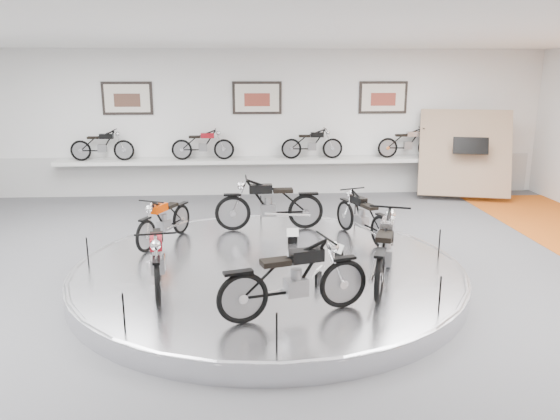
{
  "coord_description": "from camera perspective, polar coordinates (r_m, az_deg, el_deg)",
  "views": [
    {
      "loc": [
        -0.36,
        -8.25,
        3.42
      ],
      "look_at": [
        0.21,
        0.6,
        1.15
      ],
      "focal_mm": 35.0,
      "sensor_mm": 36.0,
      "label": 1
    }
  ],
  "objects": [
    {
      "name": "floor",
      "position": [
        8.94,
        -1.13,
        -8.16
      ],
      "size": [
        16.0,
        16.0,
        0.0
      ],
      "primitive_type": "plane",
      "color": "#505053",
      "rests_on": "ground"
    },
    {
      "name": "ceiling",
      "position": [
        8.28,
        -1.27,
        18.36
      ],
      "size": [
        16.0,
        16.0,
        0.0
      ],
      "primitive_type": "plane",
      "rotation": [
        3.14,
        0.0,
        0.0
      ],
      "color": "white",
      "rests_on": "wall_back"
    },
    {
      "name": "wall_back",
      "position": [
        15.32,
        -2.39,
        9.02
      ],
      "size": [
        16.0,
        0.0,
        16.0
      ],
      "primitive_type": "plane",
      "rotation": [
        1.57,
        0.0,
        0.0
      ],
      "color": "white",
      "rests_on": "floor"
    },
    {
      "name": "dado_band",
      "position": [
        15.5,
        -2.33,
        3.67
      ],
      "size": [
        15.68,
        0.04,
        1.1
      ],
      "primitive_type": "cube",
      "color": "#BCBCBA",
      "rests_on": "floor"
    },
    {
      "name": "display_platform",
      "position": [
        9.16,
        -1.22,
        -6.57
      ],
      "size": [
        6.4,
        6.4,
        0.3
      ],
      "primitive_type": "cylinder",
      "color": "silver",
      "rests_on": "floor"
    },
    {
      "name": "platform_rim",
      "position": [
        9.12,
        -1.23,
        -5.87
      ],
      "size": [
        6.4,
        6.4,
        0.1
      ],
      "primitive_type": "torus",
      "color": "#B2B2BA",
      "rests_on": "display_platform"
    },
    {
      "name": "shelf",
      "position": [
        15.15,
        -2.32,
        5.14
      ],
      "size": [
        11.0,
        0.55,
        0.1
      ],
      "primitive_type": "cube",
      "color": "silver",
      "rests_on": "wall_back"
    },
    {
      "name": "poster_left",
      "position": [
        15.54,
        -15.68,
        11.18
      ],
      "size": [
        1.35,
        0.06,
        0.88
      ],
      "primitive_type": "cube",
      "color": "beige",
      "rests_on": "wall_back"
    },
    {
      "name": "poster_center",
      "position": [
        15.23,
        -2.41,
        11.63
      ],
      "size": [
        1.35,
        0.06,
        0.88
      ],
      "primitive_type": "cube",
      "color": "beige",
      "rests_on": "wall_back"
    },
    {
      "name": "poster_right",
      "position": [
        15.71,
        10.72,
        11.48
      ],
      "size": [
        1.35,
        0.06,
        0.88
      ],
      "primitive_type": "cube",
      "color": "beige",
      "rests_on": "wall_back"
    },
    {
      "name": "display_panel",
      "position": [
        15.69,
        18.74,
        5.64
      ],
      "size": [
        2.56,
        1.52,
        2.3
      ],
      "primitive_type": "cube",
      "rotation": [
        -0.35,
        0.0,
        -0.26
      ],
      "color": "#96745D",
      "rests_on": "floor"
    },
    {
      "name": "shelf_bike_a",
      "position": [
        15.56,
        -18.08,
        6.24
      ],
      "size": [
        1.22,
        0.43,
        0.73
      ],
      "primitive_type": null,
      "color": "black",
      "rests_on": "shelf"
    },
    {
      "name": "shelf_bike_b",
      "position": [
        15.12,
        -8.07,
        6.59
      ],
      "size": [
        1.22,
        0.43,
        0.73
      ],
      "primitive_type": null,
      "color": "maroon",
      "rests_on": "shelf"
    },
    {
      "name": "shelf_bike_c",
      "position": [
        15.2,
        3.36,
        6.75
      ],
      "size": [
        1.22,
        0.43,
        0.73
      ],
      "primitive_type": null,
      "color": "black",
      "rests_on": "shelf"
    },
    {
      "name": "shelf_bike_d",
      "position": [
        15.76,
        13.22,
        6.66
      ],
      "size": [
        1.22,
        0.43,
        0.73
      ],
      "primitive_type": null,
      "color": "#AFAFB4",
      "rests_on": "shelf"
    },
    {
      "name": "bike_a",
      "position": [
        10.45,
        8.59,
        -0.56
      ],
      "size": [
        1.06,
        1.66,
        0.92
      ],
      "primitive_type": null,
      "rotation": [
        0.0,
        0.0,
        1.93
      ],
      "color": "black",
      "rests_on": "display_platform"
    },
    {
      "name": "bike_b",
      "position": [
        10.91,
        -1.12,
        0.69
      ],
      "size": [
        1.87,
        0.7,
        1.09
      ],
      "primitive_type": null,
      "rotation": [
        0.0,
        0.0,
        3.17
      ],
      "color": "black",
      "rests_on": "display_platform"
    },
    {
      "name": "bike_c",
      "position": [
        10.34,
        -12.02,
        -0.97
      ],
      "size": [
        1.11,
        1.59,
        0.89
      ],
      "primitive_type": null,
      "rotation": [
        0.0,
        0.0,
        4.28
      ],
      "color": "#CB3600",
      "rests_on": "display_platform"
    },
    {
      "name": "bike_d",
      "position": [
        8.18,
        -12.71,
        -4.79
      ],
      "size": [
        0.82,
        1.73,
        0.98
      ],
      "primitive_type": null,
      "rotation": [
        0.0,
        0.0,
        4.86
      ],
      "color": "maroon",
      "rests_on": "display_platform"
    },
    {
      "name": "bike_e",
      "position": [
        7.11,
        1.53,
        -7.13
      ],
      "size": [
        1.87,
        1.09,
        1.04
      ],
      "primitive_type": null,
      "rotation": [
        0.0,
        0.0,
        6.57
      ],
      "color": "black",
      "rests_on": "display_platform"
    },
    {
      "name": "bike_f",
      "position": [
        8.32,
        10.97,
        -3.94
      ],
      "size": [
        1.25,
        1.97,
        1.09
      ],
      "primitive_type": null,
      "rotation": [
        0.0,
        0.0,
        7.5
      ],
      "color": "#AFAFB4",
      "rests_on": "display_platform"
    }
  ]
}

